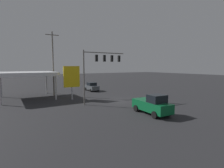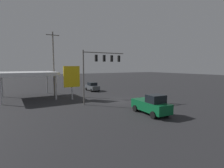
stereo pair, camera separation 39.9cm
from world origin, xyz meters
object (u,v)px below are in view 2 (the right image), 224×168
traffic_signal_assembly (100,64)px  sedan_waiting (92,87)px  pickup_parked (151,105)px  price_sign (72,77)px  utility_pole (54,63)px

traffic_signal_assembly → sedan_waiting: 14.33m
pickup_parked → sedan_waiting: size_ratio=1.20×
price_sign → pickup_parked: price_sign is taller
price_sign → sedan_waiting: (-7.24, -7.80, -2.79)m
traffic_signal_assembly → utility_pole: utility_pole is taller
traffic_signal_assembly → pickup_parked: bearing=104.7°
price_sign → sedan_waiting: bearing=-132.9°
utility_pole → pickup_parked: size_ratio=2.24×
traffic_signal_assembly → pickup_parked: size_ratio=1.49×
traffic_signal_assembly → sedan_waiting: size_ratio=1.79×
sedan_waiting → traffic_signal_assembly: bearing=-18.3°
pickup_parked → sedan_waiting: bearing=178.2°
traffic_signal_assembly → price_sign: (2.82, -4.87, -2.25)m
traffic_signal_assembly → pickup_parked: traffic_signal_assembly is taller
pickup_parked → sedan_waiting: pickup_parked is taller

